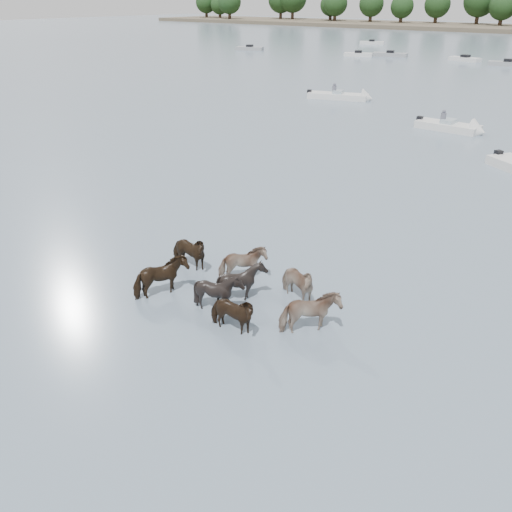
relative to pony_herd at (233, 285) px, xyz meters
The scene contains 6 objects.
ground 2.63m from the pony_herd, 39.19° to the right, with size 400.00×400.00×0.00m, color slate.
shoreline 163.21m from the pony_herd, 114.62° to the left, with size 160.00×30.00×1.00m, color #4C4233.
pony_herd is the anchor object (origin of this frame).
motorboat_a 26.11m from the pony_herd, 95.25° to the left, with size 4.80×1.87×1.92m.
motorboat_f 35.30m from the pony_herd, 113.95° to the left, with size 5.84×3.25×1.92m.
treeline 162.34m from the pony_herd, 112.37° to the left, with size 144.36×22.50×12.52m.
Camera 1 is at (6.93, -8.71, 8.17)m, focal length 37.42 mm.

